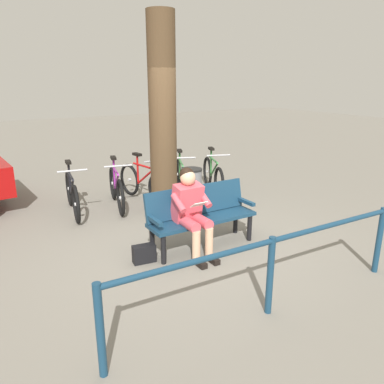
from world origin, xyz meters
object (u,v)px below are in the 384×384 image
person_reading (191,208)px  tree_trunk (163,120)px  bicycle_red (213,176)px  bicycle_black (181,179)px  litter_bin (192,188)px  bench (200,212)px  bicycle_green (116,188)px  bicycle_blue (72,194)px  handbag (144,254)px  bicycle_silver (143,183)px

person_reading → tree_trunk: bearing=-104.0°
bicycle_red → bicycle_black: (0.71, -0.14, 0.00)m
litter_bin → bicycle_red: 1.12m
bench → bicycle_green: 2.30m
bench → bicycle_blue: bearing=-61.9°
handbag → bicycle_green: size_ratio=0.18×
tree_trunk → bicycle_blue: bearing=-33.8°
bicycle_black → tree_trunk: bearing=-20.8°
bicycle_silver → litter_bin: bearing=23.9°
tree_trunk → bicycle_black: size_ratio=2.14×
tree_trunk → bicycle_green: (0.57, -0.86, -1.32)m
bench → bicycle_blue: 2.62m
person_reading → litter_bin: bearing=-121.4°
tree_trunk → bicycle_green: size_ratio=2.03×
bicycle_black → bench: bearing=-0.1°
handbag → bicycle_red: bicycle_red is taller
bicycle_red → bench: bearing=-18.1°
litter_bin → handbag: bearing=42.7°
bench → handbag: size_ratio=5.34×
bicycle_black → bicycle_green: (1.39, -0.01, 0.00)m
litter_bin → bench: bearing=62.8°
handbag → bicycle_black: 3.00m
bench → bicycle_silver: bicycle_silver is taller
bicycle_black → bicycle_silver: 0.81m
tree_trunk → litter_bin: bearing=-173.1°
bicycle_blue → handbag: bearing=14.9°
tree_trunk → bench: bearing=84.1°
bicycle_blue → bicycle_green: bearing=93.6°
bicycle_silver → bicycle_blue: (1.39, 0.02, 0.00)m
bench → handbag: bench is taller
bicycle_red → bicycle_green: 2.10m
person_reading → bicycle_silver: bearing=-99.2°
bicycle_black → bicycle_silver: same height
person_reading → tree_trunk: 1.90m
handbag → litter_bin: size_ratio=0.40×
person_reading → bicycle_black: bearing=-116.6°
bench → tree_trunk: (-0.14, -1.39, 1.17)m
litter_bin → bicycle_black: 0.81m
litter_bin → bicycle_silver: size_ratio=0.45×
litter_bin → bicycle_silver: (0.59, -0.87, -0.02)m
bicycle_black → person_reading: bearing=-3.6°
bicycle_silver → bicycle_green: 0.59m
person_reading → bicycle_green: bearing=-85.7°
bicycle_black → bicycle_green: 1.39m
bicycle_red → bicycle_blue: (2.90, -0.20, 0.00)m
handbag → bicycle_black: bearing=-129.1°
handbag → bicycle_red: size_ratio=0.19×
bicycle_green → bicycle_silver: bearing=110.0°
litter_bin → bicycle_green: 1.42m
handbag → person_reading: bearing=172.8°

